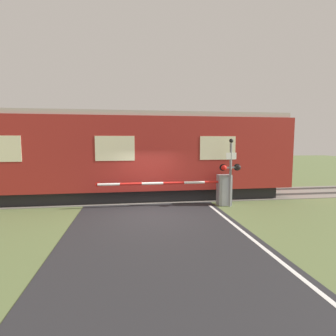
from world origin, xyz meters
The scene contains 5 objects.
ground_plane centered at (0.00, 0.00, 0.00)m, with size 80.00×80.00×0.00m, color #5B6B3D.
track_bed centered at (0.00, 3.27, 0.02)m, with size 36.00×3.20×0.13m.
train centered at (-1.49, 3.27, 2.18)m, with size 17.16×3.16×4.26m.
crossing_barrier centered at (2.91, 1.09, 0.75)m, with size 5.96×0.44×1.38m.
signal_post centered at (3.50, 0.75, 1.70)m, with size 0.95×0.26×2.99m.
Camera 1 is at (-0.87, -10.09, 2.86)m, focal length 28.00 mm.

